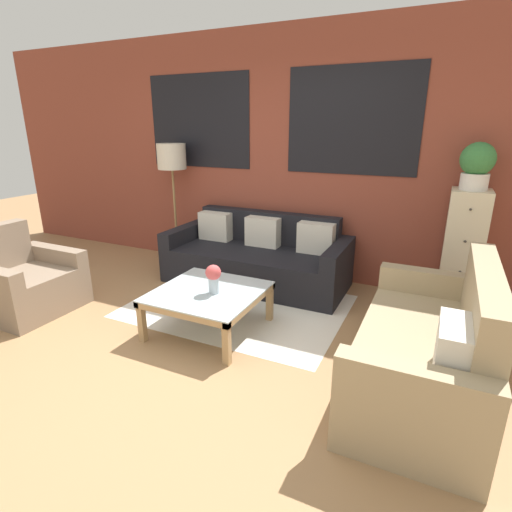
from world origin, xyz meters
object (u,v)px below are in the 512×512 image
at_px(couch_dark, 257,259).
at_px(flower_vase, 213,277).
at_px(armchair_corner, 25,283).
at_px(coffee_table, 208,296).
at_px(floor_lamp, 172,162).
at_px(drawer_cabinet, 462,251).
at_px(potted_plant, 477,165).
at_px(settee_vintage, 428,351).

bearing_deg(couch_dark, flower_vase, -81.93).
distance_m(armchair_corner, coffee_table, 1.91).
xyz_separation_m(coffee_table, floor_lamp, (-1.38, 1.43, 0.99)).
bearing_deg(coffee_table, flower_vase, -17.72).
relative_size(armchair_corner, floor_lamp, 0.54).
bearing_deg(armchair_corner, drawer_cabinet, 25.88).
bearing_deg(potted_plant, settee_vintage, -96.80).
relative_size(couch_dark, settee_vintage, 1.25).
relative_size(armchair_corner, potted_plant, 1.96).
relative_size(couch_dark, drawer_cabinet, 1.74).
height_order(settee_vintage, flower_vase, settee_vintage).
relative_size(settee_vintage, drawer_cabinet, 1.39).
relative_size(couch_dark, potted_plant, 4.82).
height_order(drawer_cabinet, potted_plant, potted_plant).
height_order(armchair_corner, coffee_table, armchair_corner).
bearing_deg(coffee_table, settee_vintage, -3.37).
relative_size(armchair_corner, drawer_cabinet, 0.71).
bearing_deg(potted_plant, couch_dark, -174.03).
height_order(coffee_table, potted_plant, potted_plant).
bearing_deg(couch_dark, settee_vintage, -35.30).
relative_size(coffee_table, floor_lamp, 0.58).
distance_m(settee_vintage, armchair_corner, 3.68).
relative_size(coffee_table, flower_vase, 3.50).
distance_m(couch_dark, flower_vase, 1.30).
bearing_deg(flower_vase, floor_lamp, 134.97).
height_order(settee_vintage, floor_lamp, floor_lamp).
distance_m(floor_lamp, potted_plant, 3.37).
xyz_separation_m(couch_dark, potted_plant, (2.09, 0.22, 1.14)).
bearing_deg(flower_vase, drawer_cabinet, 37.82).
relative_size(floor_lamp, flower_vase, 6.03).
bearing_deg(drawer_cabinet, potted_plant, 90.00).
height_order(couch_dark, flower_vase, couch_dark).
relative_size(armchair_corner, coffee_table, 0.94).
height_order(couch_dark, settee_vintage, settee_vintage).
relative_size(settee_vintage, coffee_table, 1.85).
bearing_deg(coffee_table, couch_dark, 94.93).
distance_m(drawer_cabinet, potted_plant, 0.82).
relative_size(coffee_table, drawer_cabinet, 0.75).
height_order(coffee_table, flower_vase, flower_vase).
relative_size(settee_vintage, potted_plant, 3.87).
height_order(floor_lamp, potted_plant, potted_plant).
bearing_deg(settee_vintage, flower_vase, 177.25).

